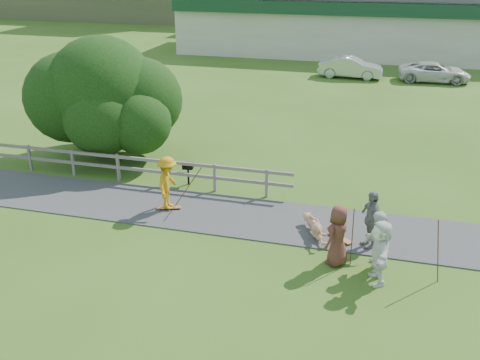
{
  "coord_description": "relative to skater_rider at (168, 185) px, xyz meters",
  "views": [
    {
      "loc": [
        5.73,
        -14.3,
        8.43
      ],
      "look_at": [
        1.33,
        2.0,
        1.15
      ],
      "focal_mm": 40.0,
      "sensor_mm": 36.0,
      "label": 1
    }
  ],
  "objects": [
    {
      "name": "spectator_a",
      "position": [
        7.11,
        -2.01,
        -0.05
      ],
      "size": [
        0.77,
        0.94,
        1.79
      ],
      "primitive_type": "imported",
      "rotation": [
        0.0,
        0.0,
        4.82
      ],
      "color": "silver",
      "rests_on": "ground"
    },
    {
      "name": "spectator_c",
      "position": [
        6.02,
        -1.99,
        -0.02
      ],
      "size": [
        0.94,
        1.07,
        1.84
      ],
      "primitive_type": "imported",
      "rotation": [
        0.0,
        0.0,
        4.22
      ],
      "color": "brown",
      "rests_on": "ground"
    },
    {
      "name": "skater_rider",
      "position": [
        0.0,
        0.0,
        0.0
      ],
      "size": [
        0.77,
        1.25,
        1.88
      ],
      "primitive_type": "imported",
      "rotation": [
        0.0,
        0.0,
        1.63
      ],
      "color": "#BD8411",
      "rests_on": "ground"
    },
    {
      "name": "spectator_d",
      "position": [
        7.21,
        -2.63,
        -0.01
      ],
      "size": [
        0.91,
        1.81,
        1.86
      ],
      "primitive_type": "imported",
      "rotation": [
        0.0,
        0.0,
        4.93
      ],
      "color": "white",
      "rests_on": "ground"
    },
    {
      "name": "bbq",
      "position": [
        -0.11,
        2.29,
        -0.5
      ],
      "size": [
        0.45,
        0.37,
        0.88
      ],
      "primitive_type": null,
      "rotation": [
        0.0,
        0.0,
        0.15
      ],
      "color": "black",
      "rests_on": "ground"
    },
    {
      "name": "car_white",
      "position": [
        10.21,
        23.43,
        -0.27
      ],
      "size": [
        4.91,
        2.46,
        1.34
      ],
      "primitive_type": "imported",
      "rotation": [
        0.0,
        0.0,
        1.62
      ],
      "color": "silver",
      "rests_on": "ground"
    },
    {
      "name": "fence",
      "position": [
        -3.54,
        1.95,
        -0.22
      ],
      "size": [
        15.05,
        0.1,
        1.1
      ],
      "color": "#66615A",
      "rests_on": "ground"
    },
    {
      "name": "longboard_rider",
      "position": [
        0.0,
        0.0,
        -0.89
      ],
      "size": [
        0.87,
        0.49,
        0.09
      ],
      "primitive_type": null,
      "rotation": [
        0.0,
        0.0,
        0.35
      ],
      "color": "brown",
      "rests_on": "ground"
    },
    {
      "name": "spectator_b",
      "position": [
        6.9,
        -0.76,
        -0.01
      ],
      "size": [
        0.94,
        1.18,
        1.87
      ],
      "primitive_type": "imported",
      "rotation": [
        0.0,
        0.0,
        5.23
      ],
      "color": "slate",
      "rests_on": "ground"
    },
    {
      "name": "pole_spec_left",
      "position": [
        6.43,
        -1.91,
        -0.04
      ],
      "size": [
        0.03,
        0.03,
        1.8
      ],
      "primitive_type": "cylinder",
      "color": "#522F21",
      "rests_on": "ground"
    },
    {
      "name": "longboard_fallen",
      "position": [
        6.01,
        -0.61,
        -0.89
      ],
      "size": [
        0.85,
        0.75,
        0.1
      ],
      "primitive_type": null,
      "rotation": [
        0.0,
        0.0,
        -0.68
      ],
      "color": "brown",
      "rests_on": "ground"
    },
    {
      "name": "car_silver",
      "position": [
        4.49,
        23.19,
        -0.21
      ],
      "size": [
        4.52,
        1.71,
        1.47
      ],
      "primitive_type": "imported",
      "rotation": [
        0.0,
        0.0,
        1.54
      ],
      "color": "#B7BABF",
      "rests_on": "ground"
    },
    {
      "name": "tree",
      "position": [
        -4.61,
        4.3,
        1.1
      ],
      "size": [
        7.36,
        7.36,
        4.09
      ],
      "primitive_type": null,
      "color": "black",
      "rests_on": "ground"
    },
    {
      "name": "skater_fallen",
      "position": [
        5.21,
        -0.51,
        -0.63
      ],
      "size": [
        1.71,
        1.11,
        0.62
      ],
      "primitive_type": "imported",
      "rotation": [
        0.0,
        0.0,
        0.45
      ],
      "color": "tan",
      "rests_on": "ground"
    },
    {
      "name": "ground",
      "position": [
        1.08,
        -1.35,
        -0.94
      ],
      "size": [
        260.0,
        260.0,
        0.0
      ],
      "primitive_type": "plane",
      "color": "#335618",
      "rests_on": "ground"
    },
    {
      "name": "strip_mall",
      "position": [
        5.08,
        33.59,
        1.64
      ],
      "size": [
        32.5,
        10.75,
        5.1
      ],
      "color": "beige",
      "rests_on": "ground"
    },
    {
      "name": "path",
      "position": [
        1.08,
        0.15,
        -0.92
      ],
      "size": [
        34.0,
        3.0,
        0.04
      ],
      "primitive_type": "cube",
      "color": "#363638",
      "rests_on": "ground"
    },
    {
      "name": "helmet",
      "position": [
        5.81,
        -0.16,
        -0.81
      ],
      "size": [
        0.26,
        0.26,
        0.26
      ],
      "primitive_type": "sphere",
      "color": "red",
      "rests_on": "ground"
    },
    {
      "name": "pole_spec_right",
      "position": [
        8.73,
        -2.21,
        0.01
      ],
      "size": [
        0.03,
        0.03,
        1.91
      ],
      "primitive_type": "cylinder",
      "color": "#522F21",
      "rests_on": "ground"
    },
    {
      "name": "pole_rider",
      "position": [
        0.6,
        0.4,
        0.01
      ],
      "size": [
        0.03,
        0.03,
        1.91
      ],
      "primitive_type": "cylinder",
      "color": "#522F21",
      "rests_on": "ground"
    }
  ]
}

